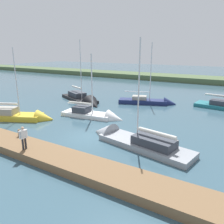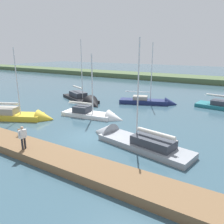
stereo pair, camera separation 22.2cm
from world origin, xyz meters
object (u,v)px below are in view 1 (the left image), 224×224
(mooring_post_near, at_px, (19,133))
(sailboat_far_left, at_px, (23,117))
(sailboat_near_dock, at_px, (85,101))
(sailboat_inner_slip, at_px, (129,141))
(person_on_dock, at_px, (23,136))
(sailboat_behind_pier, at_px, (151,103))
(sailboat_mid_channel, at_px, (97,116))

(mooring_post_near, relative_size, sailboat_far_left, 0.07)
(sailboat_near_dock, bearing_deg, sailboat_far_left, -68.26)
(sailboat_inner_slip, distance_m, person_on_dock, 7.94)
(sailboat_inner_slip, relative_size, sailboat_behind_pier, 1.03)
(sailboat_far_left, relative_size, person_on_dock, 5.05)
(mooring_post_near, height_order, sailboat_inner_slip, sailboat_inner_slip)
(sailboat_far_left, distance_m, person_on_dock, 9.47)
(sailboat_inner_slip, height_order, sailboat_behind_pier, sailboat_behind_pier)
(sailboat_near_dock, relative_size, sailboat_far_left, 1.18)
(person_on_dock, bearing_deg, sailboat_behind_pier, -88.82)
(person_on_dock, bearing_deg, mooring_post_near, -24.29)
(sailboat_behind_pier, relative_size, person_on_dock, 5.47)
(mooring_post_near, distance_m, person_on_dock, 2.90)
(sailboat_far_left, bearing_deg, sailboat_mid_channel, 10.54)
(mooring_post_near, relative_size, sailboat_behind_pier, 0.06)
(sailboat_near_dock, xyz_separation_m, person_on_dock, (-6.87, 15.58, 1.37))
(person_on_dock, bearing_deg, sailboat_far_left, -30.73)
(sailboat_mid_channel, bearing_deg, mooring_post_near, -106.95)
(person_on_dock, bearing_deg, sailboat_inner_slip, -125.10)
(sailboat_behind_pier, distance_m, sailboat_far_left, 16.76)
(sailboat_near_dock, distance_m, sailboat_far_left, 10.02)
(mooring_post_near, height_order, sailboat_near_dock, sailboat_near_dock)
(sailboat_mid_channel, relative_size, person_on_dock, 4.73)
(sailboat_near_dock, distance_m, person_on_dock, 17.08)
(sailboat_near_dock, xyz_separation_m, sailboat_mid_channel, (-5.78, 5.24, 0.00))
(sailboat_inner_slip, height_order, sailboat_mid_channel, sailboat_inner_slip)
(sailboat_behind_pier, bearing_deg, mooring_post_near, -122.59)
(sailboat_near_dock, distance_m, sailboat_behind_pier, 9.37)
(sailboat_mid_channel, bearing_deg, person_on_dock, -92.33)
(sailboat_mid_channel, bearing_deg, sailboat_behind_pier, 65.65)
(sailboat_near_dock, height_order, sailboat_behind_pier, sailboat_near_dock)
(sailboat_inner_slip, bearing_deg, mooring_post_near, 41.17)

